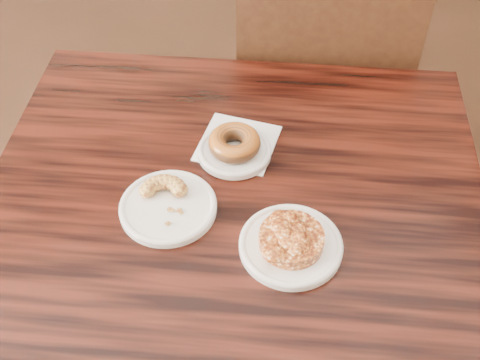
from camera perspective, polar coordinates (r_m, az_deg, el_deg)
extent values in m
cube|color=black|center=(1.40, -0.68, -13.18)|extent=(1.17, 1.17, 0.75)
cube|color=white|center=(1.21, -0.22, 3.50)|extent=(0.20, 0.20, 0.00)
cylinder|color=white|center=(1.18, -0.52, 2.71)|extent=(0.15, 0.15, 0.01)
cylinder|color=white|center=(1.10, -6.82, -2.60)|extent=(0.18, 0.18, 0.01)
cylinder|color=white|center=(1.04, 4.83, -6.23)|extent=(0.18, 0.18, 0.01)
torus|color=#8D4F14|center=(1.17, -0.53, 3.56)|extent=(0.10, 0.10, 0.04)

